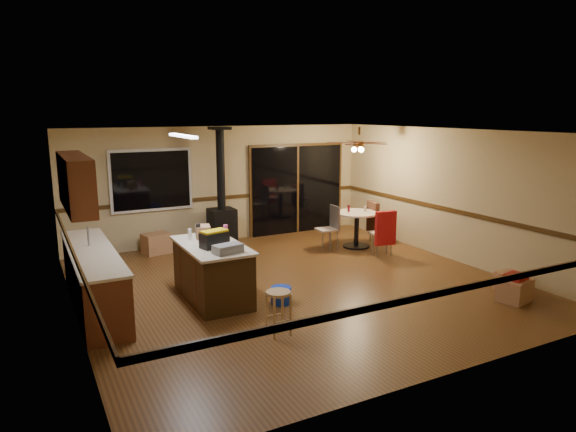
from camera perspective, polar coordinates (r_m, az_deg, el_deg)
floor at (r=8.91m, az=0.90°, el=-7.61°), size 7.00×7.00×0.00m
ceiling at (r=8.42m, az=0.96°, el=9.35°), size 7.00×7.00×0.00m
wall_back at (r=11.72m, az=-7.29°, el=3.51°), size 7.00×0.00×7.00m
wall_front at (r=5.83m, az=17.68°, el=-5.23°), size 7.00×0.00×7.00m
wall_left at (r=7.58m, az=-23.01°, el=-1.77°), size 0.00×7.00×7.00m
wall_right at (r=10.67m, az=17.70°, el=2.26°), size 0.00×7.00×7.00m
chair_rail at (r=8.63m, az=0.92°, el=-1.33°), size 7.00×7.00×0.08m
window at (r=11.19m, az=-14.93°, el=3.87°), size 1.72×0.10×1.32m
sliding_door at (r=12.49m, az=1.02°, el=2.95°), size 2.52×0.10×2.10m
lower_cabinets at (r=8.31m, az=-20.77°, el=-6.69°), size 0.60×3.00×0.86m
countertop at (r=8.19m, az=-20.99°, el=-3.70°), size 0.64×3.04×0.04m
upper_cabinets at (r=8.18m, az=-22.55°, el=3.47°), size 0.35×2.00×0.80m
kitchen_island at (r=8.19m, az=-8.40°, el=-6.14°), size 0.88×1.68×0.90m
wood_stove at (r=11.33m, az=-7.37°, el=0.30°), size 0.55×0.50×2.52m
ceiling_fan at (r=11.02m, az=7.88°, el=7.76°), size 0.24×0.24×0.55m
fluorescent_strip at (r=8.01m, az=-11.62°, el=8.71°), size 0.10×1.20×0.04m
toolbox_grey at (r=7.52m, az=-6.69°, el=-3.63°), size 0.46×0.31×0.13m
toolbox_black at (r=7.86m, az=-8.18°, el=-2.62°), size 0.46×0.32×0.23m
toolbox_yellow_lid at (r=7.83m, az=-8.21°, el=-1.69°), size 0.43×0.30×0.03m
box_on_island at (r=8.45m, az=-9.43°, el=-1.75°), size 0.29×0.35×0.21m
bottle_dark at (r=8.35m, az=-9.93°, el=-1.73°), size 0.08×0.08×0.26m
bottle_pink at (r=8.34m, az=-6.95°, el=-1.76°), size 0.09×0.09×0.23m
bottle_white at (r=8.36m, az=-10.84°, el=-2.03°), size 0.07×0.07×0.18m
bar_stool at (r=6.94m, az=-1.07°, el=-10.70°), size 0.42×0.42×0.60m
blue_bucket at (r=8.03m, az=-0.78°, el=-8.80°), size 0.42×0.42×0.26m
dining_table at (r=11.26m, az=7.64°, el=-0.80°), size 0.93×0.93×0.78m
glass_red at (r=11.19m, az=6.76°, el=0.83°), size 0.06×0.06×0.15m
glass_cream at (r=11.26m, az=8.58°, el=0.79°), size 0.06×0.06×0.13m
chair_left at (r=10.99m, az=4.83°, el=-0.74°), size 0.43×0.42×0.51m
chair_near at (r=10.60m, az=10.71°, el=-1.32°), size 0.48×0.52×0.70m
chair_right at (r=11.61m, az=9.51°, el=-0.15°), size 0.53×0.50×0.70m
box_under_window at (r=11.09m, az=-14.42°, el=-2.97°), size 0.60×0.52×0.42m
box_corner_a at (r=8.85m, az=23.86°, el=-7.55°), size 0.54×0.49×0.36m
box_corner_b at (r=9.33m, az=23.39°, el=-6.70°), size 0.40×0.35×0.31m
box_small_red at (r=8.78m, az=23.98°, el=-6.18°), size 0.37×0.33×0.09m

